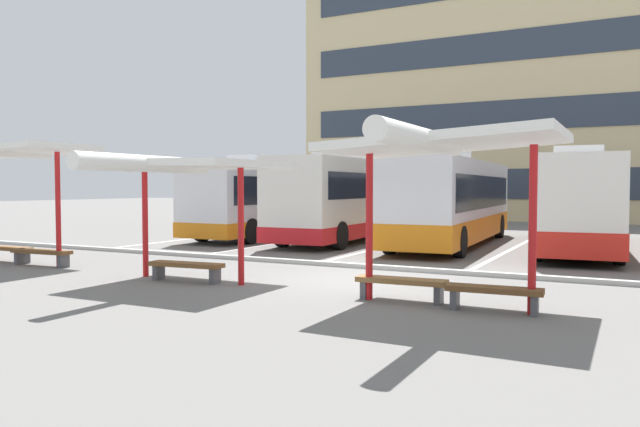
{
  "coord_description": "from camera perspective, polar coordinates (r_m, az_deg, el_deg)",
  "views": [
    {
      "loc": [
        5.97,
        -13.13,
        2.22
      ],
      "look_at": [
        -2.9,
        3.97,
        1.36
      ],
      "focal_mm": 34.07,
      "sensor_mm": 36.0,
      "label": 1
    }
  ],
  "objects": [
    {
      "name": "ground_plane",
      "position": [
        14.59,
        2.94,
        -6.21
      ],
      "size": [
        160.0,
        160.0,
        0.0
      ],
      "primitive_type": "plane",
      "color": "slate"
    },
    {
      "name": "terminal_building",
      "position": [
        47.42,
        20.28,
        10.29
      ],
      "size": [
        31.61,
        13.76,
        20.21
      ],
      "color": "#D1BC8C",
      "rests_on": "ground"
    },
    {
      "name": "coach_bus_0",
      "position": [
        27.09,
        -4.43,
        1.33
      ],
      "size": [
        2.63,
        10.36,
        3.52
      ],
      "color": "silver",
      "rests_on": "ground"
    },
    {
      "name": "coach_bus_1",
      "position": [
        25.45,
        3.23,
        1.42
      ],
      "size": [
        2.83,
        11.48,
        3.64
      ],
      "color": "silver",
      "rests_on": "ground"
    },
    {
      "name": "coach_bus_2",
      "position": [
        23.6,
        12.34,
        1.01
      ],
      "size": [
        3.04,
        11.51,
        3.52
      ],
      "color": "silver",
      "rests_on": "ground"
    },
    {
      "name": "coach_bus_3",
      "position": [
        22.94,
        22.99,
        0.84
      ],
      "size": [
        3.37,
        11.2,
        3.5
      ],
      "color": "silver",
      "rests_on": "ground"
    },
    {
      "name": "lane_stripe_0",
      "position": [
        28.6,
        -8.48,
        -1.93
      ],
      "size": [
        0.16,
        14.0,
        0.01
      ],
      "primitive_type": "cube",
      "color": "white",
      "rests_on": "ground"
    },
    {
      "name": "lane_stripe_1",
      "position": [
        26.32,
        -0.86,
        -2.29
      ],
      "size": [
        0.16,
        14.0,
        0.01
      ],
      "primitive_type": "cube",
      "color": "white",
      "rests_on": "ground"
    },
    {
      "name": "lane_stripe_2",
      "position": [
        24.59,
        8.01,
        -2.65
      ],
      "size": [
        0.16,
        14.0,
        0.01
      ],
      "primitive_type": "cube",
      "color": "white",
      "rests_on": "ground"
    },
    {
      "name": "lane_stripe_3",
      "position": [
        23.52,
        17.96,
        -2.99
      ],
      "size": [
        0.16,
        14.0,
        0.01
      ],
      "primitive_type": "cube",
      "color": "white",
      "rests_on": "ground"
    },
    {
      "name": "waiting_shelter_0",
      "position": [
        19.24,
        -26.98,
        5.06
      ],
      "size": [
        4.09,
        4.38,
        3.4
      ],
      "color": "red",
      "rests_on": "ground"
    },
    {
      "name": "bench_0",
      "position": [
        20.24,
        -27.53,
        -3.07
      ],
      "size": [
        1.98,
        0.48,
        0.45
      ],
      "color": "brown",
      "rests_on": "ground"
    },
    {
      "name": "bench_1",
      "position": [
        18.71,
        -24.71,
        -3.45
      ],
      "size": [
        1.97,
        0.55,
        0.45
      ],
      "color": "brown",
      "rests_on": "ground"
    },
    {
      "name": "waiting_shelter_1",
      "position": [
        14.35,
        -12.8,
        4.3
      ],
      "size": [
        3.85,
        4.95,
        2.89
      ],
      "color": "red",
      "rests_on": "ground"
    },
    {
      "name": "bench_2",
      "position": [
        14.54,
        -12.45,
        -4.94
      ],
      "size": [
        1.89,
        0.6,
        0.45
      ],
      "color": "brown",
      "rests_on": "ground"
    },
    {
      "name": "waiting_shelter_2",
      "position": [
        11.13,
        11.41,
        6.26
      ],
      "size": [
        4.05,
        5.06,
        3.21
      ],
      "color": "red",
      "rests_on": "ground"
    },
    {
      "name": "bench_3",
      "position": [
        11.91,
        7.64,
        -6.57
      ],
      "size": [
        1.79,
        0.51,
        0.45
      ],
      "color": "brown",
      "rests_on": "ground"
    },
    {
      "name": "bench_4",
      "position": [
        11.23,
        16.02,
        -7.21
      ],
      "size": [
        1.7,
        0.53,
        0.45
      ],
      "color": "brown",
      "rests_on": "ground"
    },
    {
      "name": "platform_kerb",
      "position": [
        16.38,
        5.81,
        -5.04
      ],
      "size": [
        44.0,
        0.24,
        0.12
      ],
      "primitive_type": "cube",
      "color": "#ADADA8",
      "rests_on": "ground"
    }
  ]
}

